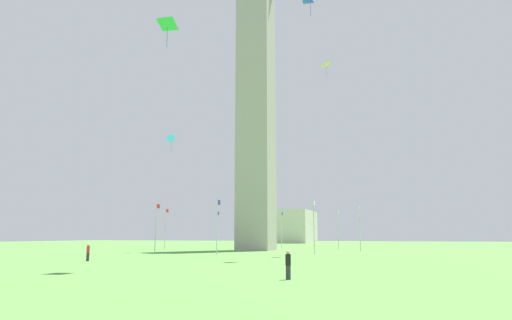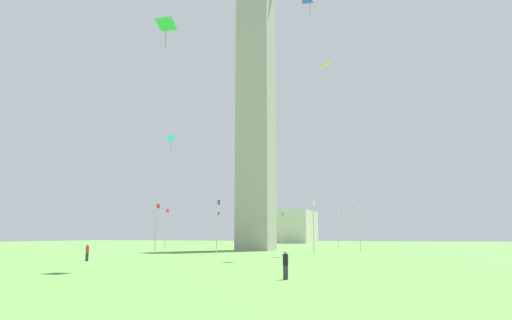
% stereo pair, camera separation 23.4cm
% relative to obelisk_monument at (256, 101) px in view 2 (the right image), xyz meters
% --- Properties ---
extents(ground_plane, '(260.00, 260.00, 0.00)m').
position_rel_obelisk_monument_xyz_m(ground_plane, '(0.00, 0.00, -26.17)').
color(ground_plane, '#548C3D').
extents(obelisk_monument, '(5.76, 5.76, 52.34)m').
position_rel_obelisk_monument_xyz_m(obelisk_monument, '(0.00, 0.00, 0.00)').
color(obelisk_monument, '#A8A399').
rests_on(obelisk_monument, ground).
extents(flagpole_n, '(1.12, 0.14, 7.44)m').
position_rel_obelisk_monument_xyz_m(flagpole_n, '(17.42, 0.00, -22.07)').
color(flagpole_n, silver).
rests_on(flagpole_n, ground).
extents(flagpole_ne, '(1.12, 0.14, 7.44)m').
position_rel_obelisk_monument_xyz_m(flagpole_ne, '(12.33, 12.27, -22.07)').
color(flagpole_ne, silver).
rests_on(flagpole_ne, ground).
extents(flagpole_e, '(1.12, 0.14, 7.44)m').
position_rel_obelisk_monument_xyz_m(flagpole_e, '(0.06, 17.35, -22.07)').
color(flagpole_e, silver).
rests_on(flagpole_e, ground).
extents(flagpole_se, '(1.12, 0.14, 7.44)m').
position_rel_obelisk_monument_xyz_m(flagpole_se, '(-12.21, 12.27, -22.07)').
color(flagpole_se, silver).
rests_on(flagpole_se, ground).
extents(flagpole_s, '(1.12, 0.14, 7.44)m').
position_rel_obelisk_monument_xyz_m(flagpole_s, '(-17.29, 0.00, -22.07)').
color(flagpole_s, silver).
rests_on(flagpole_s, ground).
extents(flagpole_sw, '(1.12, 0.14, 7.44)m').
position_rel_obelisk_monument_xyz_m(flagpole_sw, '(-12.21, -12.27, -22.07)').
color(flagpole_sw, silver).
rests_on(flagpole_sw, ground).
extents(flagpole_w, '(1.12, 0.14, 7.44)m').
position_rel_obelisk_monument_xyz_m(flagpole_w, '(0.06, -17.35, -22.07)').
color(flagpole_w, silver).
rests_on(flagpole_w, ground).
extents(flagpole_nw, '(1.12, 0.14, 7.44)m').
position_rel_obelisk_monument_xyz_m(flagpole_nw, '(12.33, -12.27, -22.07)').
color(flagpole_nw, silver).
rests_on(flagpole_nw, ground).
extents(person_black_shirt, '(0.32, 0.32, 1.68)m').
position_rel_obelisk_monument_xyz_m(person_black_shirt, '(-49.00, -17.57, -25.33)').
color(person_black_shirt, '#2D2D38').
rests_on(person_black_shirt, ground).
extents(person_red_shirt, '(0.32, 0.32, 1.72)m').
position_rel_obelisk_monument_xyz_m(person_red_shirt, '(-36.38, 5.85, -25.32)').
color(person_red_shirt, '#2D2D38').
rests_on(person_red_shirt, ground).
extents(kite_cyan_delta, '(1.98, 1.76, 2.74)m').
position_rel_obelisk_monument_xyz_m(kite_cyan_delta, '(-11.15, 10.62, -8.64)').
color(kite_cyan_delta, '#33C6D1').
extents(kite_blue_delta, '(1.57, 1.97, 2.86)m').
position_rel_obelisk_monument_xyz_m(kite_blue_delta, '(-24.65, -14.69, 4.12)').
color(kite_blue_delta, blue).
extents(kite_yellow_diamond, '(1.63, 1.58, 2.05)m').
position_rel_obelisk_monument_xyz_m(kite_yellow_diamond, '(-15.35, -15.03, -0.54)').
color(kite_yellow_diamond, yellow).
extents(kite_green_diamond, '(1.52, 1.59, 2.34)m').
position_rel_obelisk_monument_xyz_m(kite_green_diamond, '(-43.22, -5.98, -6.20)').
color(kite_green_diamond, green).
extents(distant_building, '(21.45, 17.09, 10.73)m').
position_rel_obelisk_monument_xyz_m(distant_building, '(78.64, 13.97, -20.81)').
color(distant_building, beige).
rests_on(distant_building, ground).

